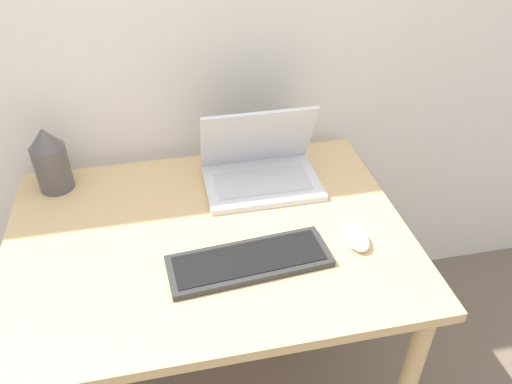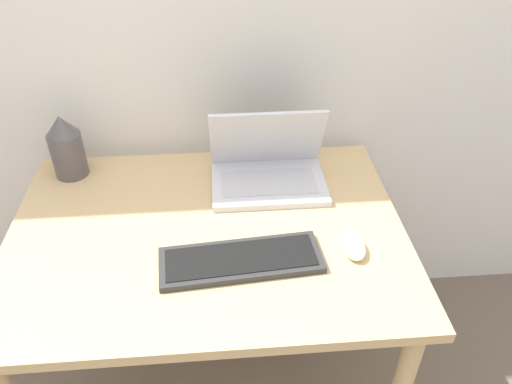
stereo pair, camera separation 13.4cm
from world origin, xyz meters
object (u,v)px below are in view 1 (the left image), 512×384
Objects in this scene: laptop at (260,167)px; mouse at (356,238)px; keyboard at (249,261)px; vase at (50,160)px.

laptop reaches higher than mouse.
laptop is at bearing 119.85° from mouse.
laptop is 0.82× the size of keyboard.
keyboard is 0.29m from mouse.
keyboard is at bearing -106.53° from laptop.
keyboard is at bearing -175.77° from mouse.
vase is at bearing 152.24° from mouse.
vase is (-0.80, 0.42, 0.08)m from mouse.
keyboard is at bearing -41.08° from vase.
mouse is at bearing -27.76° from vase.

